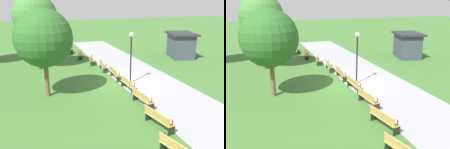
# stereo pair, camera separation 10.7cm
# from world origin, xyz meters

# --- Properties ---
(ground_plane) EXTENTS (120.00, 120.00, 0.00)m
(ground_plane) POSITION_xyz_m (0.00, 0.00, 0.00)
(ground_plane) COLOR #3D6B2D
(path_paving) EXTENTS (37.85, 4.52, 0.01)m
(path_paving) POSITION_xyz_m (0.00, 2.08, 0.00)
(path_paving) COLOR #939399
(path_paving) RESTS_ON ground
(bench_0) EXTENTS (1.84, 1.03, 0.89)m
(bench_0) POSITION_xyz_m (-11.44, -1.97, 0.47)
(bench_0) COLOR tan
(bench_0) RESTS_ON ground
(bench_1) EXTENTS (1.85, 0.91, 0.89)m
(bench_1) POSITION_xyz_m (-8.97, -1.22, 0.47)
(bench_1) COLOR tan
(bench_1) RESTS_ON ground
(bench_2) EXTENTS (1.84, 0.79, 0.89)m
(bench_2) POSITION_xyz_m (-6.44, -0.66, 0.47)
(bench_2) COLOR tan
(bench_2) RESTS_ON ground
(bench_3) EXTENTS (1.83, 0.67, 0.89)m
(bench_3) POSITION_xyz_m (-3.88, -0.28, 0.47)
(bench_3) COLOR tan
(bench_3) RESTS_ON ground
(bench_4) EXTENTS (1.80, 0.54, 0.89)m
(bench_4) POSITION_xyz_m (-1.29, -0.09, 0.47)
(bench_4) COLOR tan
(bench_4) RESTS_ON ground
(bench_5) EXTENTS (1.80, 0.54, 0.89)m
(bench_5) POSITION_xyz_m (1.29, -0.09, 0.47)
(bench_5) COLOR tan
(bench_5) RESTS_ON ground
(bench_6) EXTENTS (1.83, 0.67, 0.89)m
(bench_6) POSITION_xyz_m (3.88, -0.28, 0.47)
(bench_6) COLOR tan
(bench_6) RESTS_ON ground
(bench_7) EXTENTS (1.84, 0.79, 0.89)m
(bench_7) POSITION_xyz_m (6.44, -0.66, 0.47)
(bench_7) COLOR tan
(bench_7) RESTS_ON ground
(person_seated) EXTENTS (0.46, 0.59, 1.20)m
(person_seated) POSITION_xyz_m (-11.54, -1.78, 0.64)
(person_seated) COLOR #4C4238
(person_seated) RESTS_ON ground
(tree_0) EXTENTS (3.66, 3.66, 6.45)m
(tree_0) POSITION_xyz_m (-6.14, -5.45, 4.60)
(tree_0) COLOR brown
(tree_0) RESTS_ON ground
(tree_1) EXTENTS (3.52, 3.52, 5.45)m
(tree_1) POSITION_xyz_m (0.59, -5.30, 3.68)
(tree_1) COLOR brown
(tree_1) RESTS_ON ground
(lamp_post) EXTENTS (0.32, 0.32, 3.72)m
(lamp_post) POSITION_xyz_m (0.00, 0.65, 2.61)
(lamp_post) COLOR black
(lamp_post) RESTS_ON ground
(kiosk) EXTENTS (4.05, 3.35, 2.61)m
(kiosk) POSITION_xyz_m (-5.99, 8.93, 1.35)
(kiosk) COLOR #38424C
(kiosk) RESTS_ON ground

